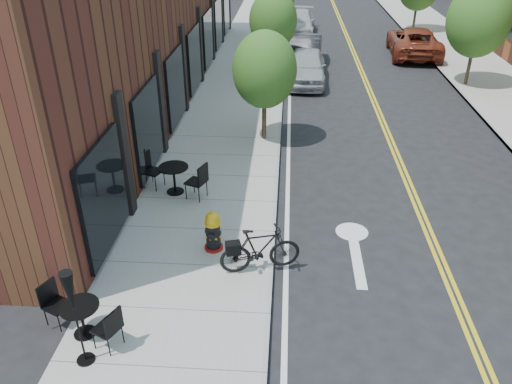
{
  "coord_description": "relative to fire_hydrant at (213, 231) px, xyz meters",
  "views": [
    {
      "loc": [
        0.2,
        -7.66,
        7.36
      ],
      "look_at": [
        -0.53,
        3.47,
        1.0
      ],
      "focal_mm": 35.0,
      "sensor_mm": 36.0,
      "label": 1
    }
  ],
  "objects": [
    {
      "name": "ground",
      "position": [
        1.48,
        -2.17,
        -0.62
      ],
      "size": [
        120.0,
        120.0,
        0.0
      ],
      "primitive_type": "plane",
      "color": "black",
      "rests_on": "ground"
    },
    {
      "name": "bicycle_right",
      "position": [
        1.18,
        -0.74,
        0.06
      ],
      "size": [
        1.93,
        1.01,
        1.12
      ],
      "primitive_type": "imported",
      "rotation": [
        0.0,
        0.0,
        1.84
      ],
      "color": "black",
      "rests_on": "sidewalk_near"
    },
    {
      "name": "patio_umbrella",
      "position": [
        -1.87,
        -3.61,
        0.97
      ],
      "size": [
        0.33,
        0.33,
        2.04
      ],
      "color": "black",
      "rests_on": "sidewalk_near"
    },
    {
      "name": "parked_car_a",
      "position": [
        2.53,
        13.92,
        0.16
      ],
      "size": [
        2.01,
        4.63,
        1.55
      ],
      "primitive_type": "imported",
      "rotation": [
        0.0,
        0.0,
        -0.04
      ],
      "color": "#A9ACB2",
      "rests_on": "ground"
    },
    {
      "name": "tree_far_b",
      "position": [
        10.08,
        13.83,
        2.44
      ],
      "size": [
        2.8,
        2.8,
        4.62
      ],
      "color": "#382B1E",
      "rests_on": "sidewalk_far"
    },
    {
      "name": "sidewalk_near",
      "position": [
        -0.52,
        7.83,
        -0.56
      ],
      "size": [
        4.0,
        70.0,
        0.12
      ],
      "primitive_type": "cube",
      "color": "#9E9B93",
      "rests_on": "ground"
    },
    {
      "name": "tree_near_b",
      "position": [
        0.88,
        14.83,
        2.1
      ],
      "size": [
        2.3,
        2.3,
        3.98
      ],
      "color": "#382B1E",
      "rests_on": "sidewalk_near"
    },
    {
      "name": "parked_car_c",
      "position": [
        2.28,
        24.78,
        0.11
      ],
      "size": [
        2.35,
        5.12,
        1.45
      ],
      "primitive_type": "imported",
      "rotation": [
        0.0,
        0.0,
        -0.06
      ],
      "color": "#B9BABE",
      "rests_on": "ground"
    },
    {
      "name": "bistro_set_c",
      "position": [
        -1.51,
        2.69,
        0.05
      ],
      "size": [
        2.04,
        1.22,
        1.08
      ],
      "rotation": [
        0.0,
        0.0,
        -0.38
      ],
      "color": "black",
      "rests_on": "sidewalk_near"
    },
    {
      "name": "building_near",
      "position": [
        -5.02,
        11.83,
        2.88
      ],
      "size": [
        5.0,
        28.0,
        7.0
      ],
      "primitive_type": "cube",
      "color": "#451C16",
      "rests_on": "ground"
    },
    {
      "name": "parked_car_b",
      "position": [
        2.52,
        17.01,
        0.14
      ],
      "size": [
        2.03,
        4.72,
        1.51
      ],
      "primitive_type": "imported",
      "rotation": [
        0.0,
        0.0,
        -0.1
      ],
      "color": "black",
      "rests_on": "ground"
    },
    {
      "name": "tree_near_a",
      "position": [
        0.88,
        6.83,
        1.99
      ],
      "size": [
        2.2,
        2.2,
        3.81
      ],
      "color": "#382B1E",
      "rests_on": "sidewalk_near"
    },
    {
      "name": "parked_car_far",
      "position": [
        8.73,
        19.43,
        0.17
      ],
      "size": [
        3.03,
        5.86,
        1.58
      ],
      "primitive_type": "imported",
      "rotation": [
        0.0,
        0.0,
        3.07
      ],
      "color": "maroon",
      "rests_on": "ground"
    },
    {
      "name": "fire_hydrant",
      "position": [
        0.0,
        0.0,
        0.0
      ],
      "size": [
        0.56,
        0.56,
        1.05
      ],
      "rotation": [
        0.0,
        0.0,
        -0.25
      ],
      "color": "maroon",
      "rests_on": "sidewalk_near"
    },
    {
      "name": "bistro_set_b",
      "position": [
        -2.12,
        -2.97,
        -0.03
      ],
      "size": [
        1.75,
        1.13,
        0.94
      ],
      "rotation": [
        0.0,
        0.0,
        -0.43
      ],
      "color": "black",
      "rests_on": "sidewalk_near"
    }
  ]
}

